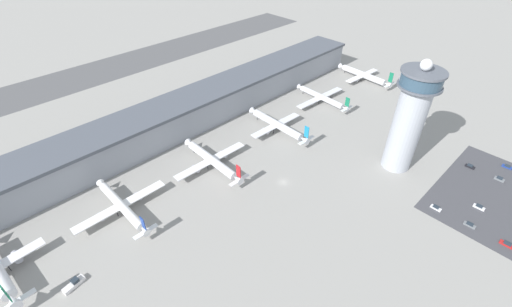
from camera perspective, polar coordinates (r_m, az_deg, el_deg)
ground_plane at (r=159.35m, az=4.60°, el=-4.80°), size 1000.00×1000.00×0.00m
terminal_building at (r=197.46m, az=-10.62°, el=7.08°), size 260.52×25.00×17.98m
runway_strip at (r=290.45m, az=-23.32°, el=12.83°), size 390.78×44.00×0.01m
control_tower at (r=167.49m, az=24.21°, el=5.43°), size 18.42×18.42×54.19m
parking_lot_surface at (r=185.24m, az=34.38°, el=-5.58°), size 64.00×40.00×0.01m
airplane_gate_bravo at (r=152.52m, az=-21.49°, el=-8.12°), size 39.96×40.04×11.85m
airplane_gate_charlie at (r=165.84m, az=-7.34°, el=-1.13°), size 39.88×41.78×12.65m
airplane_gate_delta at (r=190.15m, az=3.60°, el=4.79°), size 34.39×43.48×13.05m
airplane_gate_echo at (r=222.95m, az=10.87°, el=9.18°), size 39.52×40.82×11.11m
airplane_gate_foxtrot at (r=259.62m, az=17.50°, el=12.35°), size 32.51×43.49×12.64m
service_truck_catering at (r=138.88m, az=-28.05°, el=-18.63°), size 7.84×3.97×2.67m
car_red_hatchback at (r=206.74m, az=36.33°, el=-1.77°), size 1.97×4.31×1.38m
car_blue_compact at (r=196.69m, az=32.08°, el=-1.82°), size 1.85×4.34×1.51m
car_maroon_suv at (r=195.89m, az=35.50°, el=-3.47°), size 1.87×4.22×1.56m
car_black_suv at (r=165.21m, az=27.80°, el=-8.01°), size 1.77×4.39×1.37m
car_silver_sedan at (r=164.63m, az=36.30°, el=-12.08°), size 2.00×4.78×1.44m
car_green_van at (r=164.49m, az=32.05°, el=-10.05°), size 1.93×4.54×1.40m
car_yellow_taxi at (r=174.73m, az=33.16°, el=-7.47°), size 1.92×4.54×1.52m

